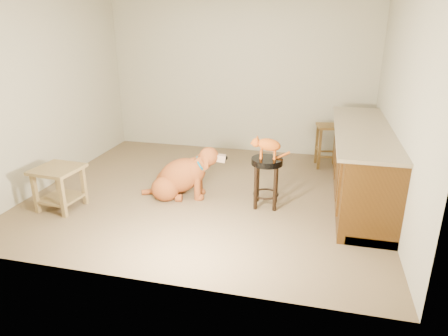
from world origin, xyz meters
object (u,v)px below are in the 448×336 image
(side_table, at_px, (59,182))
(golden_retriever, at_px, (181,177))
(padded_stool, at_px, (267,172))
(wood_stool, at_px, (327,145))
(tabby_kitten, at_px, (267,145))

(side_table, xyz_separation_m, golden_retriever, (1.32, 0.68, -0.08))
(padded_stool, distance_m, side_table, 2.52)
(padded_stool, relative_size, golden_retriever, 0.55)
(wood_stool, height_order, golden_retriever, golden_retriever)
(padded_stool, height_order, tabby_kitten, tabby_kitten)
(wood_stool, bearing_deg, padded_stool, -113.69)
(wood_stool, height_order, tabby_kitten, tabby_kitten)
(side_table, bearing_deg, padded_stool, 15.09)
(wood_stool, relative_size, golden_retriever, 0.58)
(side_table, relative_size, tabby_kitten, 1.16)
(padded_stool, height_order, golden_retriever, golden_retriever)
(side_table, height_order, golden_retriever, golden_retriever)
(wood_stool, bearing_deg, golden_retriever, -138.37)
(padded_stool, bearing_deg, golden_retriever, 178.70)
(padded_stool, bearing_deg, wood_stool, 66.31)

